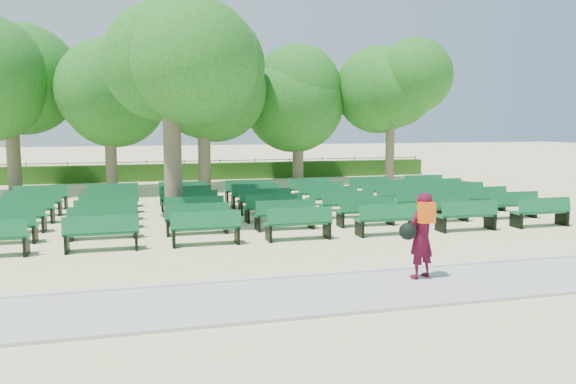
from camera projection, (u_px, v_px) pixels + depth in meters
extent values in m
plane|color=beige|center=(254.00, 224.00, 17.34)|extent=(120.00, 120.00, 0.00)
cube|color=#B0B1AC|center=(334.00, 294.00, 10.24)|extent=(30.00, 2.20, 0.06)
cube|color=silver|center=(315.00, 276.00, 11.34)|extent=(30.00, 0.12, 0.10)
cube|color=#214A13|center=(203.00, 171.00, 30.71)|extent=(26.00, 0.70, 0.90)
cube|color=#105B2D|center=(268.00, 204.00, 18.57)|extent=(1.80, 0.56, 0.06)
cube|color=#105B2D|center=(269.00, 197.00, 18.34)|extent=(1.79, 0.20, 0.42)
cylinder|color=brown|center=(173.00, 168.00, 17.28)|extent=(0.55, 0.55, 3.47)
ellipsoid|color=#226B1D|center=(170.00, 67.00, 16.90)|extent=(4.81, 4.81, 4.33)
imported|color=#44091D|center=(421.00, 236.00, 11.05)|extent=(0.73, 0.62, 1.71)
cube|color=#F95A0D|center=(427.00, 213.00, 10.81)|extent=(0.32, 0.16, 0.40)
sphere|color=black|center=(408.00, 231.00, 10.90)|extent=(0.34, 0.34, 0.34)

